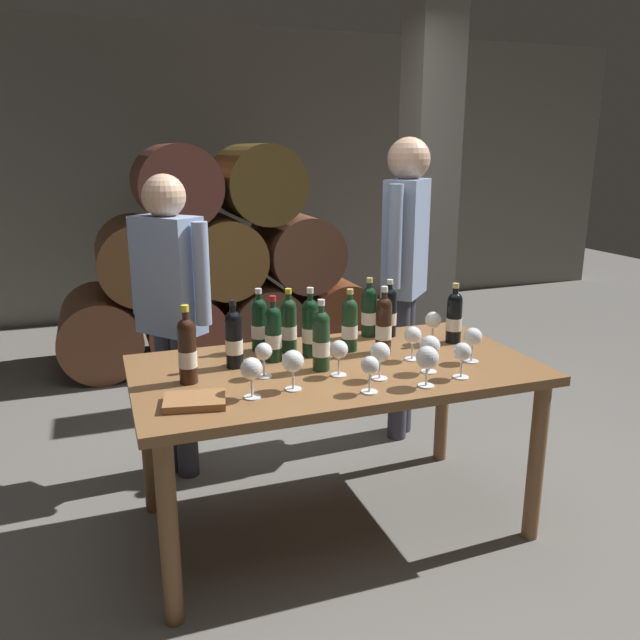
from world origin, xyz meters
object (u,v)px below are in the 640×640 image
Objects in this scene: wine_glass_1 at (380,353)px; wine_glass_6 at (433,321)px; wine_bottle_1 at (369,311)px; sommelier_presenting at (405,262)px; wine_bottle_10 at (187,350)px; wine_bottle_9 at (454,317)px; wine_glass_0 at (264,353)px; wine_glass_8 at (462,353)px; wine_bottle_6 at (234,338)px; wine_bottle_2 at (350,324)px; wine_glass_10 at (339,351)px; wine_glass_11 at (473,338)px; taster_seated_left at (171,302)px; tasting_notebook at (195,401)px; wine_glass_9 at (430,347)px; wine_bottle_7 at (321,340)px; wine_bottle_0 at (289,325)px; wine_glass_4 at (370,367)px; dining_table at (336,385)px; wine_bottle_5 at (259,324)px; wine_bottle_11 at (310,327)px; wine_bottle_3 at (384,324)px; wine_glass_7 at (413,336)px; wine_glass_5 at (293,362)px; wine_glass_3 at (251,370)px; wine_glass_2 at (427,358)px; wine_bottle_8 at (389,312)px.

wine_glass_6 is at bearing 39.29° from wine_glass_1.
wine_glass_1 is (-0.20, -0.57, -0.02)m from wine_bottle_1.
wine_bottle_10 is at bearing -150.60° from sommelier_presenting.
wine_bottle_9 is 1.89× the size of wine_glass_6.
wine_glass_0 is 0.80m from wine_glass_8.
wine_bottle_2 is at bearing 5.05° from wine_bottle_6.
wine_glass_11 reaches higher than wine_glass_10.
wine_bottle_6 is 0.19× the size of taster_seated_left.
wine_bottle_9 is 1.31× the size of tasting_notebook.
wine_glass_9 reaches higher than wine_glass_8.
wine_bottle_9 reaches higher than wine_glass_6.
wine_bottle_7 is at bearing -3.61° from wine_bottle_10.
wine_glass_4 is at bearing -76.51° from wine_bottle_0.
dining_table is 0.66m from wine_bottle_10.
wine_bottle_5 is 1.94× the size of wine_glass_10.
wine_bottle_6 is at bearing -174.70° from wine_bottle_11.
wine_bottle_9 is (0.34, -0.23, -0.00)m from wine_bottle_1.
sommelier_presenting is at bearing 45.02° from wine_bottle_7.
wine_glass_1 is at bearing -117.42° from wine_bottle_3.
taster_seated_left reaches higher than wine_glass_7.
wine_bottle_1 is 0.57m from wine_glass_9.
wine_glass_4 is 0.29m from wine_glass_5.
wine_bottle_10 is 1.18m from wine_glass_6.
wine_bottle_10 is at bearing 172.42° from wine_glass_11.
wine_bottle_5 is 1.85× the size of wine_glass_3.
wine_bottle_0 is at bearing 170.63° from wine_bottle_9.
wine_bottle_1 is at bearing -134.98° from sommelier_presenting.
wine_glass_4 is 0.72m from wine_glass_6.
wine_glass_2 is 0.10× the size of sommelier_presenting.
wine_bottle_8 is 0.62m from wine_glass_10.
wine_glass_10 is (-0.46, 0.19, 0.00)m from wine_glass_8.
tasting_notebook is at bearing 172.33° from wine_glass_2.
wine_glass_6 is at bearing 10.37° from wine_bottle_3.
wine_bottle_2 is 0.52m from wine_bottle_9.
wine_glass_1 is at bearing 162.94° from wine_glass_8.
wine_bottle_3 is at bearing -176.07° from wine_bottle_9.
tasting_notebook is 0.96m from taster_seated_left.
wine_glass_6 is (-0.10, 0.03, -0.02)m from wine_bottle_9.
wine_glass_8 is at bearing -22.62° from wine_glass_10.
wine_bottle_1 is 0.94× the size of wine_bottle_11.
wine_glass_1 is (0.52, -0.34, -0.02)m from wine_bottle_6.
wine_glass_11 is 0.09× the size of sommelier_presenting.
wine_glass_0 is at bearing 157.59° from wine_glass_1.
wine_bottle_1 is at bearing 17.91° from wine_bottle_6.
wine_bottle_5 reaches higher than wine_glass_10.
wine_glass_11 is (-0.08, -0.28, -0.02)m from wine_bottle_9.
wine_bottle_10 is at bearing 157.81° from wine_glass_2.
wine_glass_1 is 0.57m from wine_glass_6.
wine_bottle_9 is 0.19× the size of taster_seated_left.
wine_bottle_5 is at bearing 116.87° from wine_glass_10.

